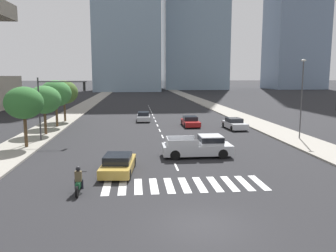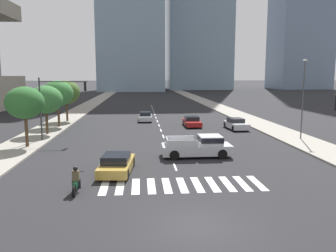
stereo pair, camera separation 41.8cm
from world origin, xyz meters
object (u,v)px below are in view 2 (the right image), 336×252
(sedan_red_2, at_px, (192,122))
(sedan_silver_3, at_px, (236,124))
(pickup_truck, at_px, (200,146))
(sedan_gold_0, at_px, (117,164))
(sedan_silver_1, at_px, (145,117))
(street_tree_third, at_px, (58,94))
(motorcycle_lead, at_px, (76,182))
(street_tree_nearest, at_px, (25,103))
(traffic_signal_far, at_px, (58,97))
(street_tree_fourth, at_px, (66,92))
(street_tree_second, at_px, (46,100))
(street_lamp_east, at_px, (303,93))

(sedan_red_2, distance_m, sedan_silver_3, 5.59)
(pickup_truck, relative_size, sedan_gold_0, 1.16)
(sedan_silver_1, height_order, street_tree_third, street_tree_third)
(motorcycle_lead, height_order, street_tree_nearest, street_tree_nearest)
(sedan_silver_1, bearing_deg, traffic_signal_far, 149.72)
(motorcycle_lead, xyz_separation_m, sedan_gold_0, (1.96, 3.65, 0.00))
(sedan_silver_3, bearing_deg, traffic_signal_far, -77.58)
(sedan_red_2, bearing_deg, street_tree_third, -90.94)
(street_tree_nearest, height_order, street_tree_fourth, street_tree_fourth)
(sedan_red_2, distance_m, street_tree_second, 17.49)
(sedan_gold_0, bearing_deg, street_tree_third, 27.93)
(motorcycle_lead, bearing_deg, street_lamp_east, -55.77)
(sedan_red_2, distance_m, traffic_signal_far, 17.09)
(sedan_silver_1, relative_size, street_tree_second, 0.86)
(motorcycle_lead, distance_m, street_tree_fourth, 29.79)
(pickup_truck, xyz_separation_m, sedan_silver_1, (-3.91, 21.47, -0.21))
(street_lamp_east, xyz_separation_m, street_tree_fourth, (-25.74, 15.22, -0.55))
(sedan_silver_3, distance_m, street_tree_third, 21.79)
(sedan_silver_3, relative_size, traffic_signal_far, 0.73)
(traffic_signal_far, height_order, street_tree_third, traffic_signal_far)
(motorcycle_lead, height_order, street_tree_second, street_tree_second)
(sedan_gold_0, distance_m, traffic_signal_far, 13.63)
(pickup_truck, height_order, traffic_signal_far, traffic_signal_far)
(street_tree_fourth, bearing_deg, pickup_truck, -55.56)
(street_tree_nearest, xyz_separation_m, street_tree_third, (0.00, 12.03, 0.17))
(traffic_signal_far, bearing_deg, motorcycle_lead, -74.11)
(motorcycle_lead, distance_m, sedan_silver_3, 25.69)
(sedan_red_2, height_order, street_tree_second, street_tree_second)
(traffic_signal_far, distance_m, street_lamp_east, 23.72)
(pickup_truck, relative_size, street_tree_second, 1.06)
(motorcycle_lead, distance_m, street_tree_third, 25.13)
(pickup_truck, xyz_separation_m, traffic_signal_far, (-12.50, 7.54, 3.45))
(traffic_signal_far, distance_m, street_tree_nearest, 3.79)
(sedan_gold_0, height_order, sedan_silver_3, sedan_silver_3)
(pickup_truck, distance_m, traffic_signal_far, 15.00)
(pickup_truck, bearing_deg, sedan_red_2, 83.22)
(pickup_truck, bearing_deg, street_tree_nearest, 163.01)
(sedan_silver_3, height_order, street_lamp_east, street_lamp_east)
(sedan_gold_0, xyz_separation_m, street_lamp_east, (17.39, 10.02, 4.02))
(sedan_gold_0, bearing_deg, sedan_red_2, -16.24)
(street_lamp_east, bearing_deg, sedan_silver_1, 134.34)
(sedan_red_2, relative_size, street_tree_third, 0.79)
(motorcycle_lead, bearing_deg, pickup_truck, -48.00)
(sedan_gold_0, height_order, sedan_silver_1, sedan_silver_1)
(sedan_silver_1, relative_size, sedan_red_2, 1.00)
(sedan_red_2, bearing_deg, sedan_silver_1, -132.92)
(sedan_red_2, relative_size, street_lamp_east, 0.57)
(street_lamp_east, height_order, street_tree_fourth, street_lamp_east)
(sedan_silver_3, bearing_deg, pickup_truck, -31.01)
(street_lamp_east, distance_m, street_tree_second, 26.23)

